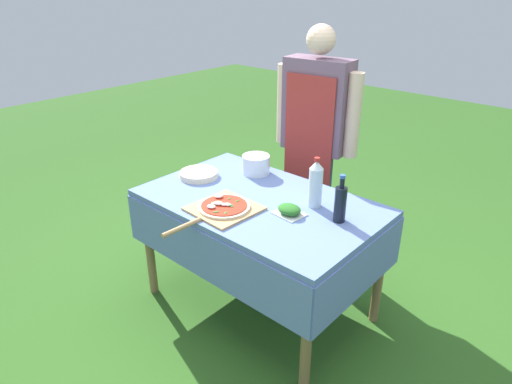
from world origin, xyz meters
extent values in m
plane|color=#2D5B1E|center=(0.00, 0.00, 0.00)|extent=(12.00, 12.00, 0.00)
cube|color=#607AB7|center=(0.00, 0.00, 0.71)|extent=(1.31, 0.82, 0.04)
cube|color=#607AB7|center=(0.00, -0.41, 0.55)|extent=(1.31, 0.01, 0.28)
cube|color=#607AB7|center=(0.00, 0.41, 0.55)|extent=(1.31, 0.01, 0.28)
cube|color=#607AB7|center=(-0.66, 0.00, 0.55)|extent=(0.01, 0.82, 0.28)
cube|color=#607AB7|center=(0.66, 0.00, 0.55)|extent=(0.01, 0.82, 0.28)
cylinder|color=olive|center=(-0.60, -0.35, 0.34)|extent=(0.05, 0.05, 0.69)
cylinder|color=olive|center=(0.60, -0.35, 0.34)|extent=(0.05, 0.05, 0.69)
cylinder|color=olive|center=(-0.60, 0.35, 0.34)|extent=(0.05, 0.05, 0.69)
cylinder|color=olive|center=(0.60, 0.35, 0.34)|extent=(0.05, 0.05, 0.69)
cylinder|color=#333D56|center=(-0.06, 0.73, 0.40)|extent=(0.12, 0.12, 0.79)
cylinder|color=#333D56|center=(-0.21, 0.71, 0.40)|extent=(0.12, 0.12, 0.79)
cube|color=#6B5166|center=(-0.14, 0.72, 1.09)|extent=(0.45, 0.23, 0.59)
cube|color=#9E2D28|center=(-0.12, 0.62, 0.87)|extent=(0.34, 0.05, 0.86)
cylinder|color=beige|center=(0.11, 0.74, 1.06)|extent=(0.09, 0.09, 0.53)
cylinder|color=beige|center=(-0.39, 0.69, 1.06)|extent=(0.09, 0.09, 0.53)
sphere|color=beige|center=(-0.14, 0.72, 1.50)|extent=(0.18, 0.18, 0.18)
cube|color=tan|center=(-0.06, -0.21, 0.73)|extent=(0.34, 0.34, 0.01)
cylinder|color=tan|center=(-0.08, -0.49, 0.73)|extent=(0.04, 0.23, 0.02)
cylinder|color=beige|center=(-0.06, -0.21, 0.74)|extent=(0.28, 0.28, 0.01)
cylinder|color=red|center=(-0.06, -0.21, 0.75)|extent=(0.24, 0.24, 0.00)
ellipsoid|color=white|center=(-0.05, -0.22, 0.76)|extent=(0.04, 0.04, 0.01)
ellipsoid|color=white|center=(-0.04, -0.20, 0.76)|extent=(0.04, 0.04, 0.01)
ellipsoid|color=white|center=(-0.11, -0.24, 0.76)|extent=(0.04, 0.03, 0.01)
ellipsoid|color=white|center=(-0.09, -0.28, 0.76)|extent=(0.06, 0.05, 0.01)
ellipsoid|color=white|center=(-0.09, -0.23, 0.76)|extent=(0.06, 0.05, 0.02)
ellipsoid|color=white|center=(-0.15, -0.17, 0.76)|extent=(0.06, 0.06, 0.02)
ellipsoid|color=#286B23|center=(-0.09, -0.14, 0.76)|extent=(0.02, 0.03, 0.00)
ellipsoid|color=#286B23|center=(-0.04, -0.13, 0.76)|extent=(0.02, 0.03, 0.00)
ellipsoid|color=#286B23|center=(-0.02, -0.19, 0.76)|extent=(0.04, 0.04, 0.00)
ellipsoid|color=#286B23|center=(-0.03, -0.30, 0.76)|extent=(0.03, 0.03, 0.00)
ellipsoid|color=#286B23|center=(0.01, -0.27, 0.76)|extent=(0.03, 0.03, 0.00)
cylinder|color=black|center=(0.46, 0.09, 0.82)|extent=(0.06, 0.06, 0.18)
cylinder|color=black|center=(0.46, 0.09, 0.94)|extent=(0.02, 0.02, 0.05)
cylinder|color=#335BB2|center=(0.46, 0.09, 0.97)|extent=(0.03, 0.03, 0.02)
cylinder|color=silver|center=(0.27, 0.14, 0.83)|extent=(0.07, 0.07, 0.22)
cone|color=silver|center=(0.27, 0.14, 0.96)|extent=(0.07, 0.07, 0.04)
cylinder|color=#B22823|center=(0.27, 0.14, 0.99)|extent=(0.03, 0.03, 0.02)
cube|color=silver|center=(0.23, -0.02, 0.73)|extent=(0.16, 0.14, 0.01)
ellipsoid|color=#286B23|center=(0.23, -0.02, 0.75)|extent=(0.14, 0.12, 0.05)
cylinder|color=silver|center=(-0.26, 0.27, 0.78)|extent=(0.17, 0.17, 0.12)
cylinder|color=beige|center=(-0.49, -0.01, 0.73)|extent=(0.24, 0.24, 0.00)
cylinder|color=beige|center=(-0.49, -0.01, 0.73)|extent=(0.24, 0.24, 0.00)
cylinder|color=beige|center=(-0.49, -0.01, 0.74)|extent=(0.24, 0.24, 0.00)
cylinder|color=beige|center=(-0.49, -0.01, 0.74)|extent=(0.24, 0.24, 0.00)
cylinder|color=beige|center=(-0.49, -0.01, 0.75)|extent=(0.24, 0.24, 0.00)
cylinder|color=beige|center=(-0.49, -0.01, 0.75)|extent=(0.24, 0.24, 0.00)
cylinder|color=beige|center=(-0.49, -0.01, 0.76)|extent=(0.23, 0.23, 0.00)
camera|label=1|loc=(1.48, -1.70, 1.85)|focal=32.00mm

